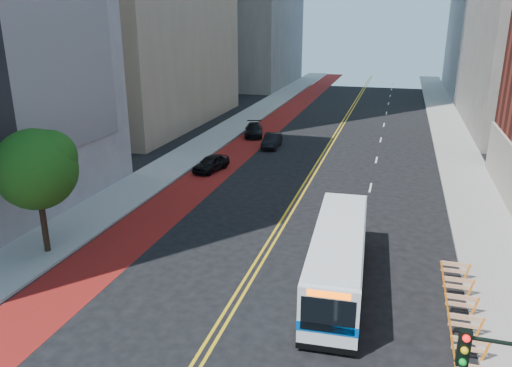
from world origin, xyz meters
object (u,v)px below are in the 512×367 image
object	(u,v)px
car_c	(254,130)
transit_bus	(338,256)
car_b	(272,141)
street_tree	(37,166)
car_a	(211,163)

from	to	relation	value
car_c	transit_bus	bearing A→B (deg)	-81.49
transit_bus	car_b	bearing A→B (deg)	107.91
street_tree	transit_bus	bearing A→B (deg)	3.15
street_tree	car_b	size ratio (longest dim) A/B	1.65
car_a	car_b	bearing A→B (deg)	86.07
street_tree	car_c	size ratio (longest dim) A/B	1.46
street_tree	transit_bus	xyz separation A→B (m)	(15.45, 0.85, -3.39)
car_a	transit_bus	bearing A→B (deg)	-38.24
street_tree	car_c	world-z (taller)	street_tree
transit_bus	car_a	distance (m)	20.19
car_b	car_c	xyz separation A→B (m)	(-3.09, 4.21, -0.00)
transit_bus	car_a	bearing A→B (deg)	125.10
street_tree	car_a	xyz separation A→B (m)	(2.99, 16.71, -4.25)
car_b	transit_bus	bearing A→B (deg)	-71.96
car_b	car_c	distance (m)	5.22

